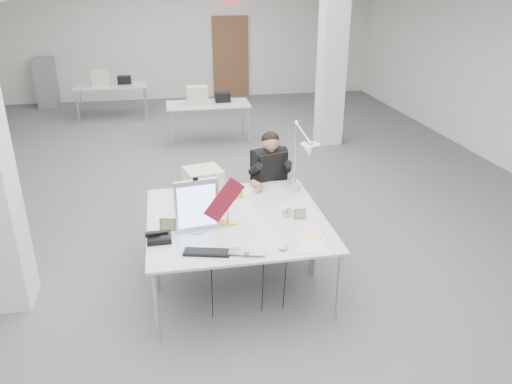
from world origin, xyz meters
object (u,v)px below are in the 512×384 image
desk_phone (159,238)px  architect_lamp (302,157)px  bankers_lamp (228,207)px  laptop (247,255)px  monitor (197,206)px  desk_main (243,239)px  seated_person (270,167)px  beige_monitor (204,184)px  office_chair (269,193)px

desk_phone → architect_lamp: size_ratio=0.22×
bankers_lamp → desk_phone: (-0.68, -0.23, -0.15)m
architect_lamp → laptop: bearing=-110.9°
laptop → monitor: bearing=139.5°
desk_main → seated_person: seated_person is taller
laptop → seated_person: bearing=87.5°
seated_person → desk_phone: size_ratio=4.01×
seated_person → monitor: (-0.98, -1.20, 0.12)m
desk_phone → architect_lamp: (1.55, 0.68, 0.47)m
seated_person → bankers_lamp: bearing=-138.3°
desk_main → beige_monitor: (-0.28, 0.97, 0.19)m
desk_phone → beige_monitor: size_ratio=0.59×
desk_main → desk_phone: (-0.78, 0.10, 0.04)m
laptop → architect_lamp: size_ratio=0.33×
desk_main → seated_person: bearing=68.5°
bankers_lamp → beige_monitor: 0.66m
seated_person → laptop: seated_person is taller
architect_lamp → seated_person: bearing=120.7°
laptop → architect_lamp: architect_lamp is taller
bankers_lamp → office_chair: bearing=41.9°
desk_main → monitor: (-0.41, 0.25, 0.27)m
desk_phone → beige_monitor: bearing=58.7°
desk_main → architect_lamp: 1.21m
desk_phone → beige_monitor: beige_monitor is taller
seated_person → bankers_lamp: (-0.67, -1.11, 0.03)m
desk_phone → desk_main: bearing=-8.9°
desk_main → seated_person: size_ratio=2.01×
monitor → architect_lamp: 1.31m
office_chair → beige_monitor: beige_monitor is taller
seated_person → desk_phone: seated_person is taller
office_chair → desk_phone: (-1.35, -1.40, 0.25)m
bankers_lamp → desk_phone: size_ratio=1.60×
seated_person → beige_monitor: size_ratio=2.37×
laptop → desk_phone: size_ratio=1.48×
office_chair → laptop: office_chair is taller
seated_person → bankers_lamp: seated_person is taller
desk_main → laptop: laptop is taller
bankers_lamp → desk_phone: bearing=-179.3°
bankers_lamp → desk_phone: bankers_lamp is taller
desk_phone → laptop: bearing=-31.2°
office_chair → laptop: 1.94m
beige_monitor → architect_lamp: 1.11m
desk_main → desk_phone: size_ratio=8.08×
desk_phone → architect_lamp: 1.75m
monitor → laptop: monitor is taller
monitor → office_chair: bearing=43.6°
monitor → beige_monitor: 0.74m
beige_monitor → bankers_lamp: bearing=-87.8°
office_chair → beige_monitor: size_ratio=2.81×
office_chair → architect_lamp: (0.19, -0.72, 0.72)m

